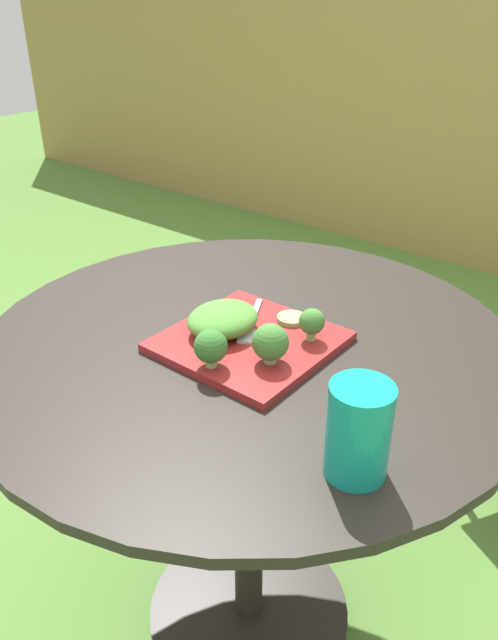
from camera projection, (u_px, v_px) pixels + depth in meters
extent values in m
plane|color=#568438|center=(249.00, 616.00, 1.37)|extent=(12.00, 12.00, 0.00)
cylinder|color=#28231E|center=(249.00, 342.00, 1.02)|extent=(0.91, 0.91, 0.02)
cylinder|color=#28231E|center=(249.00, 493.00, 1.19)|extent=(0.06, 0.06, 0.68)
cylinder|color=#28231E|center=(249.00, 611.00, 1.36)|extent=(0.44, 0.44, 0.04)
cylinder|color=#332D28|center=(449.00, 404.00, 1.71)|extent=(0.02, 0.02, 0.43)
cube|color=maroon|center=(249.00, 342.00, 0.99)|extent=(0.26, 0.26, 0.01)
cylinder|color=#149989|center=(358.00, 431.00, 0.70)|extent=(0.08, 0.08, 0.12)
cylinder|color=#118275|center=(357.00, 443.00, 0.71)|extent=(0.07, 0.07, 0.09)
cube|color=silver|center=(254.00, 314.00, 1.05)|extent=(0.06, 0.10, 0.00)
cube|color=silver|center=(246.00, 336.00, 0.99)|extent=(0.04, 0.05, 0.00)
ellipsoid|color=#519338|center=(223.00, 319.00, 0.99)|extent=(0.11, 0.13, 0.05)
cylinder|color=#99B770|center=(270.00, 359.00, 0.92)|extent=(0.02, 0.02, 0.01)
sphere|color=#427F33|center=(270.00, 342.00, 0.91)|extent=(0.06, 0.06, 0.06)
cylinder|color=#99B770|center=(311.00, 335.00, 0.98)|extent=(0.01, 0.01, 0.02)
sphere|color=#427F33|center=(312.00, 321.00, 0.97)|extent=(0.04, 0.04, 0.04)
cylinder|color=#99B770|center=(211.00, 362.00, 0.91)|extent=(0.02, 0.02, 0.01)
sphere|color=#38752D|center=(211.00, 346.00, 0.90)|extent=(0.05, 0.05, 0.05)
cylinder|color=#8EB766|center=(292.00, 319.00, 1.04)|extent=(0.05, 0.05, 0.01)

